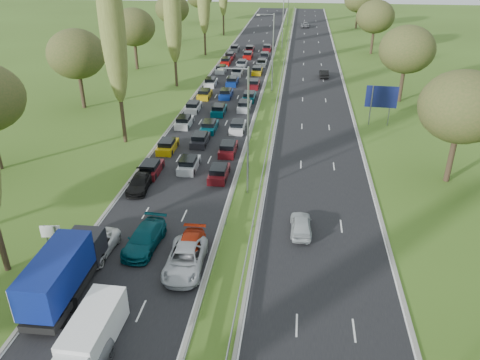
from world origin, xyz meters
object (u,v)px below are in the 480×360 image
(near_car_2, at_px, (95,247))
(info_sign, at_px, (51,234))
(blue_lorry, at_px, (64,271))
(white_van_rear, at_px, (96,326))
(near_car_3, at_px, (139,183))
(direction_sign, at_px, (381,99))

(near_car_2, xyz_separation_m, info_sign, (-3.61, 0.36, 0.65))
(blue_lorry, relative_size, white_van_rear, 1.59)
(near_car_3, bearing_deg, direction_sign, 36.39)
(near_car_3, bearing_deg, info_sign, -112.38)
(near_car_3, height_order, white_van_rear, white_van_rear)
(near_car_2, relative_size, white_van_rear, 0.93)
(near_car_2, relative_size, near_car_3, 1.09)
(white_van_rear, bearing_deg, direction_sign, 62.73)
(near_car_3, distance_m, direction_sign, 33.32)
(direction_sign, bearing_deg, near_car_3, -139.68)
(near_car_3, distance_m, white_van_rear, 19.42)
(near_car_2, distance_m, info_sign, 3.68)
(white_van_rear, height_order, direction_sign, direction_sign)
(info_sign, relative_size, direction_sign, 0.40)
(near_car_3, bearing_deg, near_car_2, -93.34)
(near_car_2, bearing_deg, near_car_3, 92.53)
(near_car_2, bearing_deg, info_sign, 176.27)
(direction_sign, bearing_deg, info_sign, -132.02)
(blue_lorry, bearing_deg, near_car_3, 89.10)
(white_van_rear, distance_m, info_sign, 11.19)
(blue_lorry, height_order, white_van_rear, blue_lorry)
(near_car_2, xyz_separation_m, blue_lorry, (-0.09, -4.47, 1.18))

